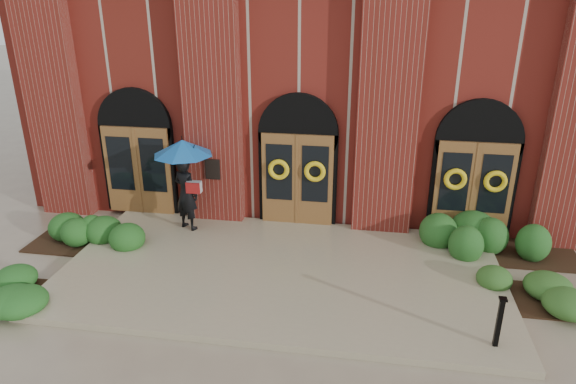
% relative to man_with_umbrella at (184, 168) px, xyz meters
% --- Properties ---
extents(ground, '(90.00, 90.00, 0.00)m').
position_rel_man_with_umbrella_xyz_m(ground, '(2.82, -1.90, -1.86)').
color(ground, gray).
rests_on(ground, ground).
extents(landing, '(10.00, 5.30, 0.15)m').
position_rel_man_with_umbrella_xyz_m(landing, '(2.82, -1.75, -1.79)').
color(landing, tan).
rests_on(landing, ground).
extents(church_building, '(16.20, 12.53, 7.00)m').
position_rel_man_with_umbrella_xyz_m(church_building, '(2.82, 6.89, 1.64)').
color(church_building, maroon).
rests_on(church_building, ground).
extents(man_with_umbrella, '(2.04, 2.04, 2.45)m').
position_rel_man_with_umbrella_xyz_m(man_with_umbrella, '(0.00, 0.00, 0.00)').
color(man_with_umbrella, black).
rests_on(man_with_umbrella, landing).
extents(metal_post, '(0.14, 0.14, 1.00)m').
position_rel_man_with_umbrella_xyz_m(metal_post, '(7.12, -3.77, -1.19)').
color(metal_post, black).
rests_on(metal_post, landing).
extents(hedge_wall_left, '(2.64, 1.06, 0.68)m').
position_rel_man_with_umbrella_xyz_m(hedge_wall_left, '(-2.38, -1.15, -1.52)').
color(hedge_wall_left, '#1E4F1A').
rests_on(hedge_wall_left, ground).
extents(hedge_wall_right, '(3.38, 1.35, 0.87)m').
position_rel_man_with_umbrella_xyz_m(hedge_wall_right, '(8.02, 0.18, -1.43)').
color(hedge_wall_right, '#21511C').
rests_on(hedge_wall_right, ground).
extents(hedge_front_left, '(1.39, 1.19, 0.49)m').
position_rel_man_with_umbrella_xyz_m(hedge_front_left, '(-2.57, -3.56, -1.62)').
color(hedge_front_left, '#1F541D').
rests_on(hedge_front_left, ground).
extents(hedge_front_right, '(1.41, 1.21, 0.50)m').
position_rel_man_with_umbrella_xyz_m(hedge_front_right, '(8.22, -1.90, -1.61)').
color(hedge_front_right, '#2B531E').
rests_on(hedge_front_right, ground).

